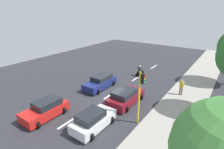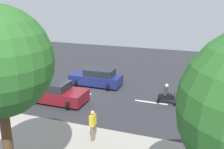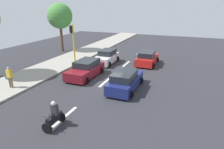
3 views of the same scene
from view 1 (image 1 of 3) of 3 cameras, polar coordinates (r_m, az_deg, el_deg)
name	(u,v)px [view 1 (image 1 of 3)]	position (r m, az deg, el deg)	size (l,w,h in m)	color
ground_plane	(111,95)	(19.51, -0.42, -6.70)	(40.00, 60.00, 0.10)	#2D2D33
sidewalk	(175,115)	(16.91, 19.71, -12.27)	(4.00, 60.00, 0.15)	#9E998E
lane_stripe_north	(69,122)	(15.72, -13.71, -14.59)	(0.20, 2.40, 0.01)	white
lane_stripe_mid	(111,95)	(19.49, -0.42, -6.55)	(0.20, 2.40, 0.01)	white
lane_stripe_south	(136,78)	(24.17, 7.91, -1.15)	(0.20, 2.40, 0.01)	white
lane_stripe_far_south	(154,67)	(29.34, 13.39, 2.45)	(0.20, 2.40, 0.01)	white
car_dark_blue	(100,82)	(20.92, -3.75, -2.47)	(2.21, 4.42, 1.52)	navy
car_red	(45,109)	(16.59, -20.70, -10.51)	(2.25, 3.94, 1.52)	red
car_white	(93,120)	(14.33, -6.14, -14.48)	(2.16, 3.82, 1.52)	white
car_maroon	(125,97)	(17.63, 4.38, -7.15)	(2.37, 4.39, 1.52)	maroon
motorcycle	(140,71)	(24.91, 8.96, 1.03)	(0.60, 1.30, 1.53)	black
pedestrian_near_signal	(181,87)	(20.22, 21.52, -3.75)	(0.40, 0.24, 1.69)	#72604C
traffic_light_corner	(141,91)	(13.81, 9.21, -5.37)	(0.49, 0.24, 4.50)	yellow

